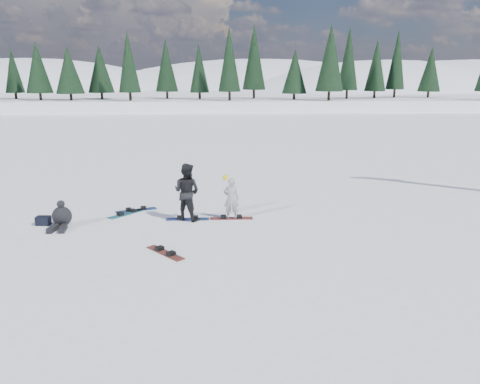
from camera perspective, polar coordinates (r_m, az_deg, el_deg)
The scene contains 11 objects.
ground at distance 15.57m, azimuth -4.41°, elevation -4.43°, with size 420.00×420.00×0.00m, color white.
alpine_backdrop at distance 205.18m, azimuth -6.47°, elevation 8.70°, with size 412.50×227.00×53.20m.
snowboarder_woman at distance 16.32m, azimuth -1.09°, elevation -0.76°, with size 0.57×0.41×1.61m.
snowboarder_man at distance 16.27m, azimuth -6.50°, elevation 0.02°, with size 0.98×0.76×2.01m, color black.
seated_rider at distance 16.65m, azimuth -20.94°, elevation -2.86°, with size 0.65×1.07×0.91m.
gear_bag at distance 17.16m, azimuth -22.85°, elevation -3.24°, with size 0.45×0.30×0.30m, color black.
snowboard_woman at distance 16.52m, azimuth -1.06°, elevation -3.24°, with size 1.50×0.28×0.03m, color maroon.
snowboard_man at distance 16.54m, azimuth -6.41°, elevation -3.31°, with size 1.50×0.28×0.03m, color navy.
snowboard_loose_a at distance 17.55m, azimuth -13.64°, elevation -2.60°, with size 1.50×0.28×0.03m, color teal.
snowboard_loose_c at distance 17.93m, azimuth -12.55°, elevation -2.18°, with size 1.50×0.28×0.03m, color navy.
snowboard_loose_b at distance 13.57m, azimuth -9.10°, elevation -7.35°, with size 1.50×0.28×0.03m, color maroon.
Camera 1 is at (0.42, -14.77, 4.93)m, focal length 35.00 mm.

